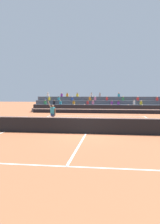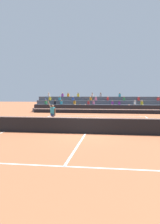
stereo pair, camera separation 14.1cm
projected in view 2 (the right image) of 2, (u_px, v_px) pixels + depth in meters
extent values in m
plane|color=#AD603D|center=(85.00, 134.00, 13.94)|extent=(120.00, 120.00, 0.00)
cube|color=white|center=(97.00, 116.00, 25.68)|extent=(11.00, 0.10, 0.01)
cube|color=white|center=(4.00, 132.00, 14.70)|extent=(0.10, 23.80, 0.01)
cube|color=white|center=(64.00, 166.00, 7.59)|extent=(8.25, 0.10, 0.01)
cube|color=white|center=(93.00, 122.00, 20.28)|extent=(8.25, 0.10, 0.01)
cube|color=white|center=(85.00, 134.00, 13.94)|extent=(0.10, 12.85, 0.01)
cube|color=black|center=(85.00, 126.00, 13.90)|extent=(11.90, 0.02, 1.00)
cube|color=white|center=(85.00, 118.00, 13.85)|extent=(11.90, 0.04, 0.06)
cube|color=black|center=(99.00, 109.00, 29.28)|extent=(18.00, 0.24, 1.10)
cube|color=white|center=(99.00, 109.00, 29.16)|extent=(18.00, 0.02, 0.10)
cube|color=#4C515B|center=(99.00, 111.00, 30.57)|extent=(19.15, 0.95, 0.55)
cube|color=teal|center=(143.00, 107.00, 29.53)|extent=(0.32, 0.22, 0.44)
sphere|color=beige|center=(143.00, 105.00, 29.51)|extent=(0.18, 0.18, 0.18)
cube|color=purple|center=(112.00, 107.00, 30.12)|extent=(0.32, 0.22, 0.44)
sphere|color=#9E7051|center=(112.00, 105.00, 30.09)|extent=(0.18, 0.18, 0.18)
cube|color=#338C4C|center=(80.00, 107.00, 30.73)|extent=(0.32, 0.22, 0.44)
sphere|color=brown|center=(80.00, 105.00, 30.71)|extent=(0.18, 0.18, 0.18)
cube|color=black|center=(75.00, 107.00, 30.83)|extent=(0.32, 0.22, 0.44)
sphere|color=beige|center=(75.00, 105.00, 30.80)|extent=(0.18, 0.18, 0.18)
cube|color=pink|center=(129.00, 107.00, 29.79)|extent=(0.32, 0.22, 0.44)
sphere|color=tan|center=(129.00, 105.00, 29.77)|extent=(0.18, 0.18, 0.18)
cube|color=pink|center=(85.00, 107.00, 30.63)|extent=(0.32, 0.22, 0.44)
sphere|color=tan|center=(85.00, 105.00, 30.60)|extent=(0.18, 0.18, 0.18)
cube|color=silver|center=(134.00, 107.00, 29.70)|extent=(0.32, 0.22, 0.44)
sphere|color=brown|center=(134.00, 105.00, 29.67)|extent=(0.18, 0.18, 0.18)
cube|color=#4C515B|center=(100.00, 108.00, 31.48)|extent=(19.15, 0.95, 1.10)
cube|color=red|center=(88.00, 103.00, 31.47)|extent=(0.32, 0.22, 0.44)
sphere|color=brown|center=(88.00, 101.00, 31.45)|extent=(0.18, 0.18, 0.18)
cube|color=orange|center=(75.00, 103.00, 31.76)|extent=(0.32, 0.22, 0.44)
sphere|color=brown|center=(75.00, 101.00, 31.73)|extent=(0.18, 0.18, 0.18)
cube|color=black|center=(55.00, 103.00, 32.16)|extent=(0.32, 0.22, 0.44)
sphere|color=brown|center=(55.00, 101.00, 32.13)|extent=(0.18, 0.18, 0.18)
cube|color=yellow|center=(142.00, 103.00, 30.43)|extent=(0.32, 0.22, 0.44)
sphere|color=tan|center=(142.00, 101.00, 30.41)|extent=(0.18, 0.18, 0.18)
cube|color=silver|center=(135.00, 103.00, 30.56)|extent=(0.32, 0.22, 0.44)
sphere|color=beige|center=(135.00, 101.00, 30.54)|extent=(0.18, 0.18, 0.18)
cube|color=purple|center=(119.00, 103.00, 30.86)|extent=(0.32, 0.22, 0.44)
sphere|color=brown|center=(119.00, 101.00, 30.84)|extent=(0.18, 0.18, 0.18)
cube|color=pink|center=(94.00, 103.00, 31.37)|extent=(0.32, 0.22, 0.44)
sphere|color=#9E7051|center=(94.00, 101.00, 31.34)|extent=(0.18, 0.18, 0.18)
cube|color=teal|center=(61.00, 103.00, 32.03)|extent=(0.32, 0.22, 0.44)
sphere|color=#9E7051|center=(61.00, 101.00, 32.01)|extent=(0.18, 0.18, 0.18)
cube|color=#338C4C|center=(46.00, 103.00, 32.35)|extent=(0.32, 0.22, 0.44)
sphere|color=#9E7051|center=(46.00, 100.00, 32.33)|extent=(0.18, 0.18, 0.18)
cube|color=purple|center=(112.00, 103.00, 31.00)|extent=(0.32, 0.22, 0.44)
sphere|color=brown|center=(113.00, 101.00, 30.97)|extent=(0.18, 0.18, 0.18)
cube|color=#4C515B|center=(100.00, 106.00, 32.40)|extent=(19.15, 0.95, 1.65)
cube|color=red|center=(158.00, 99.00, 31.00)|extent=(0.32, 0.22, 0.44)
sphere|color=tan|center=(158.00, 97.00, 30.97)|extent=(0.18, 0.18, 0.18)
cube|color=orange|center=(91.00, 99.00, 32.34)|extent=(0.32, 0.22, 0.44)
sphere|color=tan|center=(91.00, 97.00, 32.31)|extent=(0.18, 0.18, 0.18)
cube|color=red|center=(108.00, 99.00, 31.99)|extent=(0.32, 0.22, 0.44)
sphere|color=tan|center=(108.00, 97.00, 31.96)|extent=(0.18, 0.18, 0.18)
cube|color=pink|center=(96.00, 99.00, 32.23)|extent=(0.32, 0.22, 0.44)
sphere|color=beige|center=(96.00, 97.00, 32.20)|extent=(0.18, 0.18, 0.18)
cube|color=#338C4C|center=(124.00, 99.00, 31.66)|extent=(0.32, 0.22, 0.44)
sphere|color=#9E7051|center=(124.00, 97.00, 31.64)|extent=(0.18, 0.18, 0.18)
cube|color=teal|center=(60.00, 99.00, 32.99)|extent=(0.32, 0.22, 0.44)
sphere|color=brown|center=(60.00, 97.00, 32.96)|extent=(0.18, 0.18, 0.18)
cube|color=red|center=(139.00, 99.00, 31.37)|extent=(0.32, 0.22, 0.44)
sphere|color=beige|center=(139.00, 97.00, 31.35)|extent=(0.18, 0.18, 0.18)
cube|color=yellow|center=(50.00, 99.00, 33.20)|extent=(0.32, 0.22, 0.44)
sphere|color=tan|center=(50.00, 97.00, 33.18)|extent=(0.18, 0.18, 0.18)
cube|color=#2D4CA5|center=(73.00, 99.00, 32.71)|extent=(0.32, 0.22, 0.44)
sphere|color=tan|center=(73.00, 97.00, 32.68)|extent=(0.18, 0.18, 0.18)
cube|color=#4C515B|center=(100.00, 104.00, 33.31)|extent=(19.15, 0.95, 2.20)
cube|color=#B2B2B7|center=(101.00, 95.00, 33.03)|extent=(0.32, 0.22, 0.44)
sphere|color=brown|center=(101.00, 93.00, 33.00)|extent=(0.18, 0.18, 0.18)
cube|color=silver|center=(49.00, 95.00, 34.16)|extent=(0.32, 0.22, 0.44)
sphere|color=tan|center=(49.00, 93.00, 34.13)|extent=(0.18, 0.18, 0.18)
cube|color=purple|center=(63.00, 95.00, 33.85)|extent=(0.32, 0.22, 0.44)
sphere|color=tan|center=(63.00, 93.00, 33.83)|extent=(0.18, 0.18, 0.18)
cube|color=silver|center=(92.00, 95.00, 33.21)|extent=(0.32, 0.22, 0.44)
sphere|color=brown|center=(92.00, 93.00, 33.18)|extent=(0.18, 0.18, 0.18)
cube|color=yellow|center=(78.00, 95.00, 33.51)|extent=(0.32, 0.22, 0.44)
sphere|color=brown|center=(78.00, 93.00, 33.48)|extent=(0.18, 0.18, 0.18)
cube|color=teal|center=(120.00, 95.00, 32.64)|extent=(0.32, 0.22, 0.44)
sphere|color=#9E7051|center=(120.00, 93.00, 32.61)|extent=(0.18, 0.18, 0.18)
cube|color=orange|center=(68.00, 95.00, 33.73)|extent=(0.32, 0.22, 0.44)
sphere|color=brown|center=(68.00, 93.00, 33.70)|extent=(0.18, 0.18, 0.18)
cylinder|color=brown|center=(54.00, 121.00, 17.01)|extent=(0.14, 0.14, 0.90)
cylinder|color=brown|center=(52.00, 121.00, 17.21)|extent=(0.14, 0.14, 0.90)
cube|color=navy|center=(53.00, 115.00, 17.05)|extent=(0.38, 0.34, 0.20)
cube|color=teal|center=(53.00, 111.00, 17.02)|extent=(0.41, 0.36, 0.56)
sphere|color=brown|center=(53.00, 106.00, 17.00)|extent=(0.22, 0.22, 0.22)
cube|color=white|center=(53.00, 126.00, 17.01)|extent=(0.24, 0.28, 0.09)
cube|color=white|center=(52.00, 126.00, 17.21)|extent=(0.24, 0.28, 0.09)
cylinder|color=brown|center=(55.00, 112.00, 16.88)|extent=(0.09, 0.09, 0.56)
cylinder|color=brown|center=(49.00, 105.00, 17.23)|extent=(0.38, 0.28, 0.56)
cylinder|color=black|center=(48.00, 100.00, 17.33)|extent=(0.14, 0.10, 0.20)
torus|color=#1E4C99|center=(47.00, 98.00, 17.38)|extent=(0.38, 0.25, 0.42)
sphere|color=#C6DB33|center=(89.00, 124.00, 18.30)|extent=(0.07, 0.07, 0.07)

